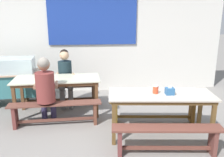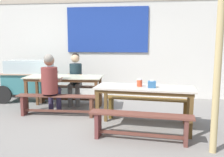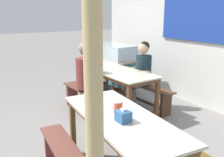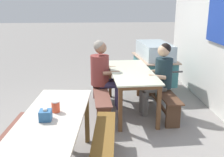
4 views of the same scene
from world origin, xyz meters
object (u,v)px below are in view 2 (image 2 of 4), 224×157
condiment_jar (140,83)px  wooden_support_post (218,66)px  person_left_back_turned (50,81)px  person_center_facing (75,76)px  bench_near_back (147,106)px  dining_table_far (64,80)px  bench_near_front (140,122)px  bench_far_back (71,92)px  food_cart (29,78)px  tissue_box (152,84)px  bench_far_front (57,102)px  dining_table_near (144,91)px

condiment_jar → wooden_support_post: wooden_support_post is taller
person_left_back_turned → person_center_facing: (0.26, 0.98, -0.02)m
bench_near_back → condiment_jar: bearing=-105.1°
dining_table_far → bench_near_front: (1.78, -1.68, -0.39)m
bench_far_back → person_center_facing: size_ratio=1.38×
person_center_facing → person_left_back_turned: bearing=-104.8°
food_cart → person_center_facing: size_ratio=1.32×
dining_table_far → wooden_support_post: (2.80, -1.97, 0.53)m
bench_near_back → condiment_jar: condiment_jar is taller
food_cart → bench_near_back: bearing=-22.3°
dining_table_far → person_left_back_turned: 0.52m
dining_table_far → tissue_box: (1.95, -1.19, 0.13)m
bench_near_back → food_cart: 3.33m
bench_near_back → tissue_box: tissue_box is taller
person_left_back_turned → wooden_support_post: size_ratio=0.53×
bench_far_front → person_left_back_turned: person_left_back_turned is taller
dining_table_far → condiment_jar: size_ratio=13.29×
bench_near_back → food_cart: (-3.07, 1.26, 0.33)m
bench_near_back → wooden_support_post: (0.92, -1.38, 0.94)m
dining_table_far → dining_table_near: 2.15m
dining_table_far → wooden_support_post: bearing=-35.0°
bench_far_back → person_center_facing: 0.46m
food_cart → wooden_support_post: (3.99, -2.65, 0.61)m
dining_table_near → tissue_box: size_ratio=13.14×
condiment_jar → bench_far_front: bearing=162.1°
bench_far_front → tissue_box: (1.93, -0.64, 0.54)m
person_center_facing → wooden_support_post: (2.68, -2.45, 0.51)m
dining_table_near → person_center_facing: person_center_facing is taller
wooden_support_post → dining_table_near: bearing=139.4°
person_left_back_turned → wooden_support_post: (2.94, -1.47, 0.49)m
bench_far_back → person_center_facing: bearing=-25.2°
bench_far_back → tissue_box: size_ratio=13.12×
bench_far_front → wooden_support_post: 3.26m
bench_near_front → person_center_facing: person_center_facing is taller
person_left_back_turned → tissue_box: person_left_back_turned is taller
bench_far_back → bench_far_front: 1.11m
bench_far_back → bench_near_back: (1.91, -1.14, 0.00)m
person_left_back_turned → person_center_facing: size_ratio=1.02×
dining_table_near → bench_far_front: bearing=162.3°
dining_table_near → bench_near_back: 0.68m
dining_table_far → tissue_box: 2.29m
bench_near_back → tissue_box: (0.07, -0.61, 0.53)m
dining_table_far → bench_far_back: dining_table_far is taller
bench_far_front → bench_near_front: same height
condiment_jar → person_left_back_turned: bearing=161.9°
bench_far_back → bench_far_front: bearing=-87.9°
dining_table_far → condiment_jar: 2.07m
person_left_back_turned → food_cart: bearing=131.7°
dining_table_far → bench_near_back: size_ratio=1.02×
dining_table_near → person_center_facing: 2.35m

